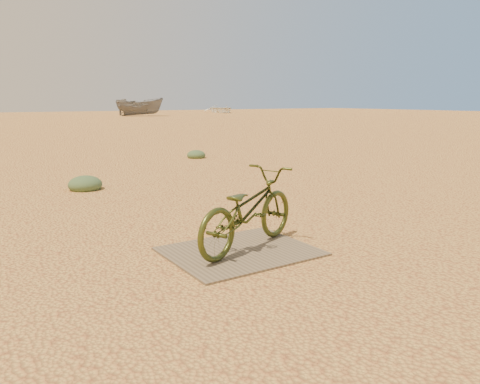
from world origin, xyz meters
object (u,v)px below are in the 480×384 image
plywood_board (240,251)px  boat_mid_right (140,107)px  boat_far_right (221,109)px  bicycle (248,210)px

plywood_board → boat_mid_right: boat_mid_right is taller
boat_mid_right → boat_far_right: boat_mid_right is taller
plywood_board → boat_far_right: 51.34m
bicycle → plywood_board: bearing=83.1°
plywood_board → boat_far_right: boat_far_right is taller
bicycle → boat_mid_right: size_ratio=0.35×
plywood_board → boat_mid_right: (14.08, 39.09, 0.85)m
bicycle → boat_far_right: 51.26m
bicycle → boat_far_right: size_ratio=0.34×
plywood_board → bicycle: 0.44m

